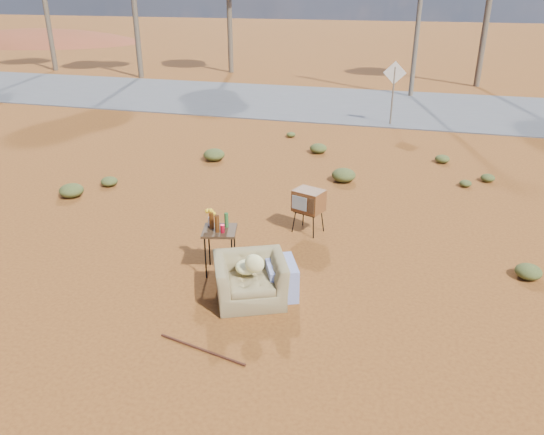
# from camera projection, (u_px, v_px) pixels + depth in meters

# --- Properties ---
(ground) EXTENTS (140.00, 140.00, 0.00)m
(ground) POSITION_uv_depth(u_px,v_px,m) (242.00, 295.00, 8.51)
(ground) COLOR brown
(ground) RESTS_ON ground
(highway) EXTENTS (140.00, 7.00, 0.04)m
(highway) POSITION_uv_depth(u_px,v_px,m) (358.00, 105.00, 21.72)
(highway) COLOR #565659
(highway) RESTS_ON ground
(dirt_mound) EXTENTS (26.00, 18.00, 2.00)m
(dirt_mound) POSITION_uv_depth(u_px,v_px,m) (38.00, 41.00, 45.81)
(dirt_mound) COLOR brown
(dirt_mound) RESTS_ON ground
(armchair) EXTENTS (1.42, 1.27, 0.95)m
(armchair) POSITION_uv_depth(u_px,v_px,m) (256.00, 274.00, 8.24)
(armchair) COLOR olive
(armchair) RESTS_ON ground
(tv_unit) EXTENTS (0.67, 0.61, 0.89)m
(tv_unit) POSITION_uv_depth(u_px,v_px,m) (309.00, 201.00, 10.39)
(tv_unit) COLOR black
(tv_unit) RESTS_ON ground
(side_table) EXTENTS (0.67, 0.67, 1.11)m
(side_table) POSITION_uv_depth(u_px,v_px,m) (217.00, 227.00, 8.89)
(side_table) COLOR #372114
(side_table) RESTS_ON ground
(rusty_bar) EXTENTS (1.35, 0.34, 0.04)m
(rusty_bar) POSITION_uv_depth(u_px,v_px,m) (202.00, 349.00, 7.20)
(rusty_bar) COLOR #461C12
(rusty_bar) RESTS_ON ground
(road_sign) EXTENTS (0.78, 0.06, 2.19)m
(road_sign) POSITION_uv_depth(u_px,v_px,m) (394.00, 82.00, 18.11)
(road_sign) COLOR brown
(road_sign) RESTS_ON ground
(scrub_patch) EXTENTS (17.49, 8.07, 0.33)m
(scrub_patch) POSITION_uv_depth(u_px,v_px,m) (268.00, 188.00, 12.54)
(scrub_patch) COLOR #4D5224
(scrub_patch) RESTS_ON ground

